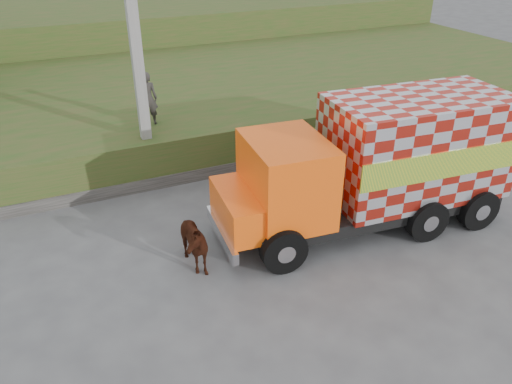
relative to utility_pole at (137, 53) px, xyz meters
name	(u,v)px	position (x,y,z in m)	size (l,w,h in m)	color
ground	(233,250)	(1.00, -4.60, -4.08)	(120.00, 120.00, 0.00)	#474749
embankment	(142,104)	(1.00, 5.40, -3.33)	(40.00, 12.00, 1.50)	#294E1A
embankment_far	(95,31)	(1.00, 17.40, -2.58)	(40.00, 12.00, 3.00)	#294E1A
retaining_strip	(122,187)	(-1.00, -0.40, -3.88)	(16.00, 0.50, 0.40)	#595651
utility_pole	(137,53)	(0.00, 0.00, 0.00)	(1.20, 0.30, 8.00)	gray
cargo_truck	(380,163)	(5.03, -4.92, -2.28)	(7.98, 3.25, 3.48)	black
cow	(189,243)	(-0.19, -4.78, -3.40)	(0.73, 1.60, 1.35)	#311B0C
pedestrian	(147,98)	(0.39, 1.11, -1.71)	(0.63, 0.41, 1.72)	#2F2C29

